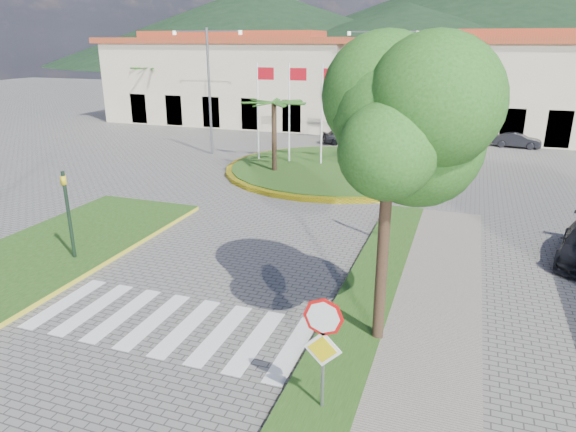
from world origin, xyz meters
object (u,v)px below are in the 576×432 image
(car_dark_a, at_px, (347,136))
(car_dark_b, at_px, (517,140))
(roundabout_island, at_px, (335,169))
(white_van, at_px, (280,121))
(stop_sign, at_px, (323,338))
(deciduous_tree, at_px, (390,138))

(car_dark_a, xyz_separation_m, car_dark_b, (11.77, 2.67, -0.08))
(roundabout_island, bearing_deg, white_van, 121.94)
(stop_sign, xyz_separation_m, car_dark_a, (-6.24, 28.62, -1.18))
(stop_sign, xyz_separation_m, car_dark_b, (5.53, 31.29, -1.26))
(roundabout_island, distance_m, car_dark_a, 8.69)
(roundabout_island, relative_size, stop_sign, 4.79)
(stop_sign, height_order, car_dark_b, stop_sign)
(stop_sign, xyz_separation_m, deciduous_tree, (0.60, 3.04, 3.38))
(roundabout_island, xyz_separation_m, deciduous_tree, (5.50, -17.00, 5.00))
(roundabout_island, xyz_separation_m, stop_sign, (4.90, -20.04, 1.62))
(roundabout_island, relative_size, white_van, 2.89)
(white_van, relative_size, car_dark_b, 1.37)
(deciduous_tree, xyz_separation_m, white_van, (-13.88, 30.45, -4.56))
(stop_sign, bearing_deg, roundabout_island, 103.73)
(roundabout_island, height_order, car_dark_a, roundabout_island)
(car_dark_b, bearing_deg, car_dark_a, 109.08)
(deciduous_tree, xyz_separation_m, car_dark_a, (-6.84, 25.58, -4.57))
(roundabout_island, bearing_deg, stop_sign, -76.27)
(white_van, bearing_deg, roundabout_island, -169.92)
(roundabout_island, xyz_separation_m, car_dark_b, (10.43, 11.25, 0.36))
(white_van, bearing_deg, car_dark_b, -118.53)
(roundabout_island, height_order, stop_sign, roundabout_island)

